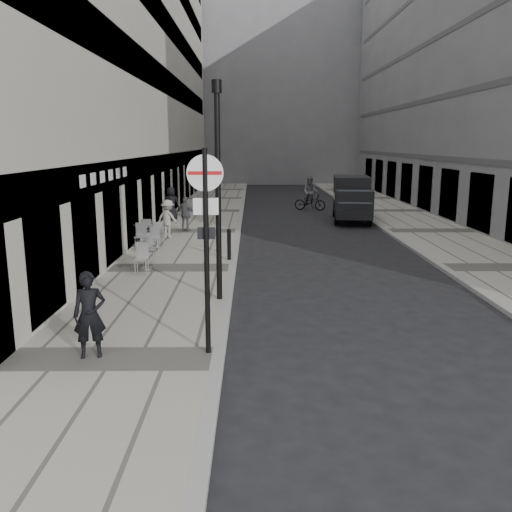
{
  "coord_description": "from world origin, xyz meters",
  "views": [
    {
      "loc": [
        0.66,
        -6.98,
        4.13
      ],
      "look_at": [
        0.75,
        6.06,
        1.4
      ],
      "focal_mm": 38.0,
      "sensor_mm": 36.0,
      "label": 1
    }
  ],
  "objects_px": {
    "walking_man": "(90,315)",
    "panel_van": "(352,196)",
    "sign_post": "(206,225)",
    "lamppost": "(218,181)",
    "cyclist": "(310,197)"
  },
  "relations": [
    {
      "from": "walking_man",
      "to": "panel_van",
      "type": "height_order",
      "value": "panel_van"
    },
    {
      "from": "sign_post",
      "to": "walking_man",
      "type": "bearing_deg",
      "value": -177.49
    },
    {
      "from": "walking_man",
      "to": "sign_post",
      "type": "xyz_separation_m",
      "value": [
        2.21,
        0.2,
        1.68
      ]
    },
    {
      "from": "lamppost",
      "to": "cyclist",
      "type": "height_order",
      "value": "lamppost"
    },
    {
      "from": "walking_man",
      "to": "sign_post",
      "type": "height_order",
      "value": "sign_post"
    },
    {
      "from": "sign_post",
      "to": "cyclist",
      "type": "height_order",
      "value": "sign_post"
    },
    {
      "from": "sign_post",
      "to": "panel_van",
      "type": "bearing_deg",
      "value": 69.36
    },
    {
      "from": "sign_post",
      "to": "lamppost",
      "type": "bearing_deg",
      "value": 87.39
    },
    {
      "from": "panel_van",
      "to": "cyclist",
      "type": "relative_size",
      "value": 2.46
    },
    {
      "from": "walking_man",
      "to": "cyclist",
      "type": "bearing_deg",
      "value": 61.31
    },
    {
      "from": "sign_post",
      "to": "cyclist",
      "type": "bearing_deg",
      "value": 76.72
    },
    {
      "from": "sign_post",
      "to": "lamppost",
      "type": "height_order",
      "value": "lamppost"
    },
    {
      "from": "lamppost",
      "to": "panel_van",
      "type": "distance_m",
      "value": 16.71
    },
    {
      "from": "cyclist",
      "to": "sign_post",
      "type": "bearing_deg",
      "value": -82.1
    },
    {
      "from": "lamppost",
      "to": "panel_van",
      "type": "height_order",
      "value": "lamppost"
    }
  ]
}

